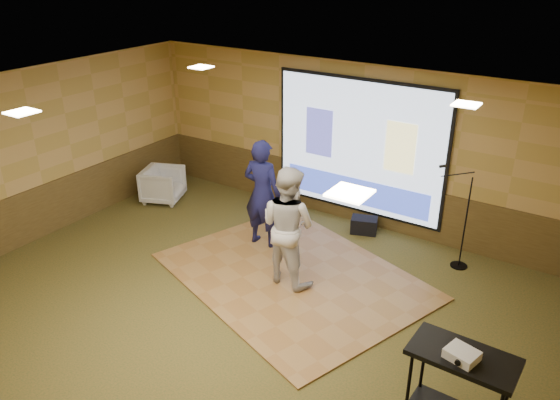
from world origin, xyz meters
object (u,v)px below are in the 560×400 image
Objects in this scene: player_left at (262,193)px; player_right at (288,226)px; projector at (462,355)px; av_table at (460,378)px; banquet_chair at (163,185)px; duffel_bag at (364,225)px; dance_floor at (293,276)px; projector_screen at (358,149)px; mic_stand at (459,239)px.

player_right is (0.99, -0.75, -0.01)m from player_left.
projector is (4.07, -2.43, 0.17)m from player_left.
av_table is 3.72× the size of projector.
banquet_chair is at bearing -10.11° from player_right.
duffel_bag is (-2.77, 3.81, -1.01)m from projector.
av_table is 7.40m from banquet_chair.
dance_floor is at bearing 144.26° from player_left.
banquet_chair is 4.21m from duffel_bag.
av_table is at bearing -52.29° from projector_screen.
projector_screen is 4.10m from banquet_chair.
player_left is 2.08m from duffel_bag.
player_left is 4.09× the size of duffel_bag.
projector_screen is 1.74× the size of player_left.
mic_stand is (-1.00, 3.50, -0.31)m from av_table.
projector_screen is 1.41m from duffel_bag.
mic_stand is (2.08, 1.76, 0.48)m from dance_floor.
mic_stand is (3.07, 1.15, -0.49)m from player_left.
projector is (3.12, -4.12, -0.32)m from projector_screen.
projector_screen reaches higher than mic_stand.
player_left is at bearing -30.23° from player_right.
player_right is at bearing 138.59° from player_left.
av_table is at bearing 145.71° from player_left.
duffel_bag is (-1.77, 0.23, -0.35)m from mic_stand.
av_table is 1.43× the size of banquet_chair.
mic_stand reaches higher than av_table.
av_table is (3.12, -4.04, -0.67)m from projector_screen.
player_right is 2.44× the size of banquet_chair.
player_left is at bearing -133.30° from duffel_bag.
projector_screen is at bearing 138.96° from duffel_bag.
projector_screen is at bearing -123.62° from player_left.
player_right is 3.48m from av_table.
banquet_chair is (-6.86, 2.76, -0.45)m from av_table.
mic_stand is (2.12, -0.54, -0.98)m from projector_screen.
av_table is at bearing -53.42° from duffel_bag.
mic_stand is at bearing -104.94° from banquet_chair.
mic_stand is (2.08, 1.90, -0.48)m from player_right.
duffel_bag is (1.30, 1.38, -0.84)m from player_left.
dance_floor is 2.09× the size of player_right.
banquet_chair is at bearing 158.10° from av_table.
player_right is 2.31m from duffel_bag.
projector_screen reaches higher than projector.
projector is at bearing -54.03° from duffel_bag.
projector_screen reaches higher than dance_floor.
projector_screen reaches higher than player_left.
player_left is 4.71m from av_table.
mic_stand is 2.20× the size of banquet_chair.
banquet_chair is at bearing -160.99° from projector_screen.
projector_screen is 2.40m from mic_stand.
projector_screen is at bearing 141.86° from projector.
player_right reaches higher than av_table.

